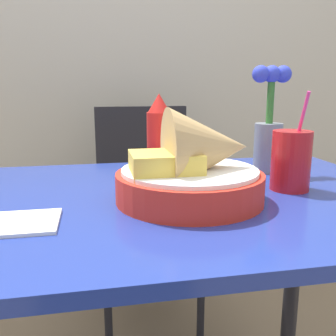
# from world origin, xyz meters

# --- Properties ---
(wall_window) EXTENTS (7.00, 0.06, 2.60)m
(wall_window) POSITION_xyz_m (0.00, 1.23, 1.30)
(wall_window) COLOR #B7B2A3
(wall_window) RESTS_ON ground_plane
(dining_table) EXTENTS (1.15, 0.70, 0.78)m
(dining_table) POSITION_xyz_m (0.00, 0.00, 0.66)
(dining_table) COLOR #233893
(dining_table) RESTS_ON ground_plane
(chair_far_window) EXTENTS (0.40, 0.40, 0.91)m
(chair_far_window) POSITION_xyz_m (0.10, 0.81, 0.54)
(chair_far_window) COLOR black
(chair_far_window) RESTS_ON ground_plane
(food_basket) EXTENTS (0.29, 0.29, 0.18)m
(food_basket) POSITION_xyz_m (0.08, -0.05, 0.84)
(food_basket) COLOR red
(food_basket) RESTS_ON dining_table
(ketchup_bottle) EXTENTS (0.06, 0.06, 0.20)m
(ketchup_bottle) POSITION_xyz_m (0.05, 0.18, 0.87)
(ketchup_bottle) COLOR red
(ketchup_bottle) RESTS_ON dining_table
(drink_cup) EXTENTS (0.08, 0.08, 0.21)m
(drink_cup) POSITION_xyz_m (0.31, -0.01, 0.84)
(drink_cup) COLOR red
(drink_cup) RESTS_ON dining_table
(flower_vase) EXTENTS (0.10, 0.07, 0.27)m
(flower_vase) POSITION_xyz_m (0.34, 0.16, 0.89)
(flower_vase) COLOR gray
(flower_vase) RESTS_ON dining_table
(napkin) EXTENTS (0.14, 0.11, 0.01)m
(napkin) POSITION_xyz_m (-0.24, -0.12, 0.78)
(napkin) COLOR white
(napkin) RESTS_ON dining_table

